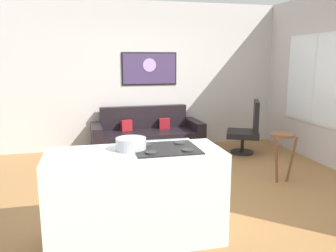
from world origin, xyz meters
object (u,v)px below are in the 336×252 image
(armchair, at_px, (248,129))
(bar_stool, at_px, (282,145))
(coffee_table, at_px, (161,146))
(wall_painting, at_px, (149,69))
(couch, at_px, (147,137))
(mixing_bowl, at_px, (131,144))

(armchair, relative_size, bar_stool, 1.42)
(coffee_table, relative_size, armchair, 1.04)
(wall_painting, bearing_deg, couch, -108.31)
(bar_stool, bearing_deg, coffee_table, 153.32)
(couch, xyz_separation_m, bar_stool, (1.59, -1.98, 0.26))
(armchair, relative_size, wall_painting, 0.92)
(bar_stool, distance_m, wall_painting, 2.97)
(mixing_bowl, bearing_deg, armchair, 45.59)
(couch, relative_size, wall_painting, 1.92)
(couch, relative_size, mixing_bowl, 7.31)
(couch, relative_size, armchair, 2.09)
(bar_stool, bearing_deg, armchair, 82.47)
(armchair, height_order, bar_stool, armchair)
(coffee_table, distance_m, armchair, 1.88)
(coffee_table, bearing_deg, wall_painting, 85.77)
(couch, relative_size, bar_stool, 2.96)
(mixing_bowl, bearing_deg, coffee_table, 69.62)
(couch, distance_m, bar_stool, 2.55)
(mixing_bowl, relative_size, wall_painting, 0.26)
(couch, xyz_separation_m, wall_painting, (0.13, 0.40, 1.26))
(bar_stool, bearing_deg, couch, 128.85)
(mixing_bowl, distance_m, wall_painting, 3.60)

